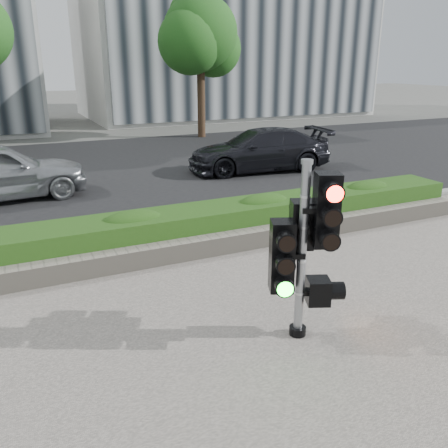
# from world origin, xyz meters

# --- Properties ---
(ground) EXTENTS (120.00, 120.00, 0.00)m
(ground) POSITION_xyz_m (0.00, 0.00, 0.00)
(ground) COLOR #51514C
(ground) RESTS_ON ground
(sidewalk) EXTENTS (16.00, 11.00, 0.03)m
(sidewalk) POSITION_xyz_m (0.00, -2.50, 0.01)
(sidewalk) COLOR #9E9389
(sidewalk) RESTS_ON ground
(road) EXTENTS (60.00, 13.00, 0.02)m
(road) POSITION_xyz_m (0.00, 10.00, 0.01)
(road) COLOR black
(road) RESTS_ON ground
(curb) EXTENTS (60.00, 0.25, 0.12)m
(curb) POSITION_xyz_m (0.00, 3.15, 0.06)
(curb) COLOR gray
(curb) RESTS_ON ground
(stone_wall) EXTENTS (12.00, 0.32, 0.34)m
(stone_wall) POSITION_xyz_m (0.00, 1.90, 0.20)
(stone_wall) COLOR gray
(stone_wall) RESTS_ON sidewalk
(hedge) EXTENTS (12.00, 1.00, 0.68)m
(hedge) POSITION_xyz_m (0.00, 2.55, 0.37)
(hedge) COLOR #427724
(hedge) RESTS_ON sidewalk
(building_right) EXTENTS (18.00, 10.00, 12.00)m
(building_right) POSITION_xyz_m (11.00, 25.00, 6.00)
(building_right) COLOR #B7B7B2
(building_right) RESTS_ON ground
(tree_right) EXTENTS (4.10, 3.58, 6.53)m
(tree_right) POSITION_xyz_m (5.48, 15.55, 4.48)
(tree_right) COLOR black
(tree_right) RESTS_ON ground
(traffic_signal) EXTENTS (0.85, 0.71, 2.28)m
(traffic_signal) POSITION_xyz_m (0.01, -1.04, 1.29)
(traffic_signal) COLOR black
(traffic_signal) RESTS_ON sidewalk
(car_dark) EXTENTS (4.81, 2.44, 1.34)m
(car_dark) POSITION_xyz_m (4.34, 7.84, 0.69)
(car_dark) COLOR black
(car_dark) RESTS_ON road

